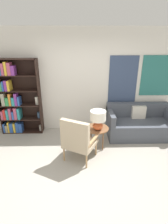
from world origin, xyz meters
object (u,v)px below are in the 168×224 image
couch (139,124)px  table_lamp (98,118)px  armchair (78,139)px  bookshelf (14,100)px  side_table (97,130)px

couch → table_lamp: (-1.17, -0.71, 0.50)m
armchair → table_lamp: table_lamp is taller
bookshelf → armchair: bearing=-38.8°
bookshelf → side_table: (2.10, -0.89, -0.45)m
side_table → table_lamp: size_ratio=1.24×
couch → side_table: couch is taller
bookshelf → side_table: size_ratio=3.63×
armchair → side_table: 0.63m
bookshelf → table_lamp: 2.32m
bookshelf → side_table: bookshelf is taller
bookshelf → couch: (3.28, -0.25, -0.62)m
bookshelf → table_lamp: (2.11, -0.96, -0.12)m
couch → side_table: 1.35m
couch → side_table: size_ratio=3.05×
armchair → table_lamp: (0.44, 0.38, 0.28)m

